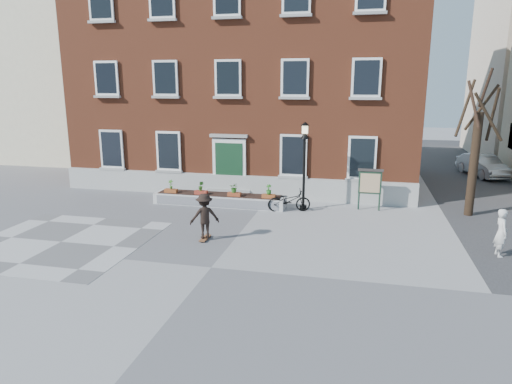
% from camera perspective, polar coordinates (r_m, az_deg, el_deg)
% --- Properties ---
extents(ground, '(100.00, 100.00, 0.00)m').
position_cam_1_polar(ground, '(14.37, -5.62, -9.37)').
color(ground, gray).
rests_on(ground, ground).
extents(checker_patch, '(6.00, 6.00, 0.01)m').
position_cam_1_polar(checker_patch, '(17.90, -23.18, -5.75)').
color(checker_patch, '#59595C').
rests_on(checker_patch, ground).
extents(distant_building, '(10.00, 12.00, 13.00)m').
position_cam_1_polar(distant_building, '(39.46, -22.10, 13.87)').
color(distant_building, beige).
rests_on(distant_building, ground).
extents(bicycle, '(2.00, 1.15, 1.00)m').
position_cam_1_polar(bicycle, '(20.24, 4.15, -1.06)').
color(bicycle, black).
rests_on(bicycle, ground).
extents(parked_car, '(2.52, 4.31, 1.34)m').
position_cam_1_polar(parked_car, '(31.06, 26.47, 2.99)').
color(parked_car, '#BBBEC1').
rests_on(parked_car, ground).
extents(bystander, '(0.45, 0.63, 1.60)m').
position_cam_1_polar(bystander, '(16.95, 28.30, -4.51)').
color(bystander, silver).
rests_on(bystander, ground).
extents(brick_building, '(18.40, 10.85, 12.60)m').
position_cam_1_polar(brick_building, '(27.25, -0.41, 15.02)').
color(brick_building, brown).
rests_on(brick_building, ground).
extents(planter_assembly, '(6.20, 1.12, 1.15)m').
position_cam_1_polar(planter_assembly, '(21.34, -4.59, -0.84)').
color(planter_assembly, silver).
rests_on(planter_assembly, ground).
extents(bare_tree, '(1.83, 1.83, 6.16)m').
position_cam_1_polar(bare_tree, '(21.24, 25.73, 4.64)').
color(bare_tree, black).
rests_on(bare_tree, ground).
extents(lamp_post, '(0.40, 0.40, 3.93)m').
position_cam_1_polar(lamp_post, '(20.21, 6.07, 4.79)').
color(lamp_post, black).
rests_on(lamp_post, ground).
extents(notice_board, '(1.10, 0.16, 1.87)m').
position_cam_1_polar(notice_board, '(20.85, 14.06, 1.16)').
color(notice_board, '#172E23').
rests_on(notice_board, ground).
extents(skateboarder, '(1.23, 1.05, 1.73)m').
position_cam_1_polar(skateboarder, '(16.54, -6.45, -3.00)').
color(skateboarder, brown).
rests_on(skateboarder, ground).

